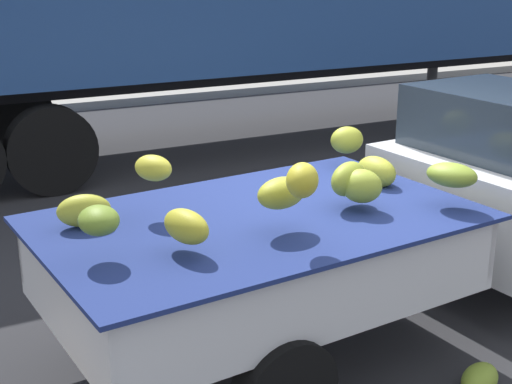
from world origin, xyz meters
TOP-DOWN VIEW (x-y plane):
  - ground at (0.00, 0.00)m, footprint 220.00×220.00m
  - curb_strip at (0.00, 9.40)m, footprint 80.00×0.80m
  - pickup_truck at (1.17, -0.20)m, footprint 5.24×2.21m
  - fallen_banana_bunch_by_wheel at (0.26, -1.40)m, footprint 0.41×0.34m

SIDE VIEW (x-z plane):
  - ground at x=0.00m, z-range 0.00..0.00m
  - curb_strip at x=0.00m, z-range 0.00..0.16m
  - fallen_banana_bunch_by_wheel at x=0.26m, z-range 0.00..0.19m
  - pickup_truck at x=1.17m, z-range 0.03..1.73m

